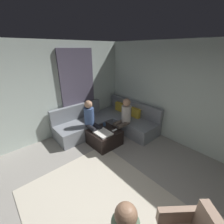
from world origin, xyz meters
The scene contains 12 objects.
ground_plane centered at (0.00, 0.00, -0.05)m, with size 6.00×6.00×0.10m, color gray.
wall_back centered at (0.00, 2.94, 1.35)m, with size 6.00×0.12×2.70m, color silver.
wall_left centered at (-2.94, 0.00, 1.35)m, with size 0.12×6.00×2.70m, color silver.
curtain_panel centered at (-2.84, 1.30, 1.25)m, with size 0.06×1.10×2.50m, color #595166.
area_rug centered at (-0.20, 0.10, 0.01)m, with size 2.60×2.20×0.01m, color beige.
sectional_couch centered at (-2.08, 1.88, 0.28)m, with size 2.10×2.55×0.87m.
ottoman centered at (-1.55, 1.28, 0.21)m, with size 0.76×0.76×0.42m, color black.
folded_blanket centered at (-1.45, 1.16, 0.44)m, with size 0.44×0.36×0.04m, color white.
coffee_mug centered at (-1.77, 1.46, 0.47)m, with size 0.08×0.08×0.10m, color #334C72.
game_remote centered at (-1.37, 1.50, 0.43)m, with size 0.05×0.15×0.02m, color white.
person_on_couch_back centered at (-1.46, 1.93, 0.66)m, with size 0.30×0.60×1.20m.
person_on_couch_side centered at (-1.93, 1.13, 0.66)m, with size 0.60×0.30×1.20m.
Camera 1 is at (1.24, -0.90, 2.50)m, focal length 23.90 mm.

